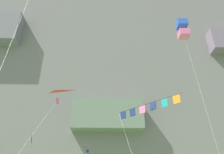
# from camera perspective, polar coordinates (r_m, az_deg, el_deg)

# --- Properties ---
(cliff_face) EXTENTS (180.00, 28.18, 74.40)m
(cliff_face) POSITION_cam_1_polar(r_m,az_deg,el_deg) (65.30, -1.05, 2.47)
(cliff_face) COLOR slate
(cliff_face) RESTS_ON ground
(kite_diamond_mid_center) EXTENTS (2.10, 2.45, 12.43)m
(kite_diamond_mid_center) POSITION_cam_1_polar(r_m,az_deg,el_deg) (38.55, -20.22, -15.30)
(kite_diamond_mid_center) COLOR black
(kite_diamond_mid_center) RESTS_ON ground
(kite_delta_high_left) EXTENTS (3.10, 5.55, 7.22)m
(kite_delta_high_left) POSITION_cam_1_polar(r_m,az_deg,el_deg) (21.31, -6.00, -18.95)
(kite_delta_high_left) COLOR purple
(kite_delta_high_left) RESTS_ON ground
(kite_box_upper_right) EXTENTS (1.05, 2.87, 19.84)m
(kite_box_upper_right) POSITION_cam_1_polar(r_m,az_deg,el_deg) (24.92, 17.75, 11.61)
(kite_box_upper_right) COLOR blue
(kite_box_upper_right) RESTS_ON ground
(kite_banner_far_left) EXTENTS (3.95, 6.77, 9.20)m
(kite_banner_far_left) POSITION_cam_1_polar(r_m,az_deg,el_deg) (16.06, 9.12, -8.37)
(kite_banner_far_left) COLOR black
(kite_banner_far_left) RESTS_ON ground
(kite_delta_near_cliff) EXTENTS (3.19, 6.04, 9.59)m
(kite_delta_near_cliff) POSITION_cam_1_polar(r_m,az_deg,el_deg) (15.96, -14.92, -5.43)
(kite_delta_near_cliff) COLOR red
(kite_delta_near_cliff) RESTS_ON ground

